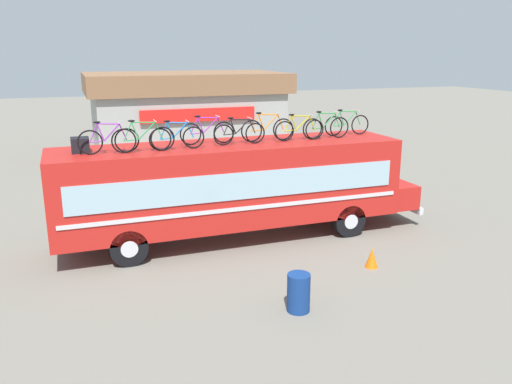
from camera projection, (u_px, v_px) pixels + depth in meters
ground_plane at (231, 238)px, 16.99m from camera, size 120.00×120.00×0.00m
bus at (236, 184)px, 16.56m from camera, size 12.11×2.61×3.14m
luggage_bag_1 at (80, 145)px, 14.76m from camera, size 0.50×0.55×0.43m
rooftop_bicycle_1 at (108, 140)px, 14.54m from camera, size 1.70×0.44×0.93m
rooftop_bicycle_2 at (143, 139)px, 14.77m from camera, size 1.80×0.44×0.94m
rooftop_bicycle_3 at (177, 137)px, 15.14m from camera, size 1.65×0.44×0.88m
rooftop_bicycle_4 at (207, 132)px, 16.04m from camera, size 1.75×0.44×0.91m
rooftop_bicycle_5 at (239, 133)px, 15.98m from camera, size 1.68×0.44×0.86m
rooftop_bicycle_6 at (267, 129)px, 16.58m from camera, size 1.80×0.44×0.94m
rooftop_bicycle_7 at (300, 129)px, 16.71m from camera, size 1.72×0.44×0.87m
rooftop_bicycle_8 at (326, 127)px, 17.06m from camera, size 1.69×0.44×0.92m
rooftop_bicycle_9 at (347, 124)px, 17.75m from camera, size 1.71×0.44×0.90m
roadside_building at (186, 112)px, 31.16m from camera, size 11.50×6.84×4.73m
trash_bin at (299, 293)px, 12.13m from camera, size 0.55×0.55×0.93m
traffic_cone at (372, 258)px, 14.64m from camera, size 0.36×0.36×0.56m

